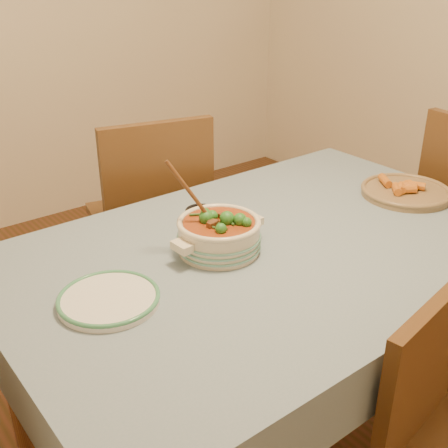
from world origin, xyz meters
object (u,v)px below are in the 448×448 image
condiment_bowl (200,215)px  chair_far (153,212)px  fried_plate (406,190)px  stew_casserole (219,232)px  white_plate (109,299)px  chair_near (448,439)px  dining_table (273,269)px

condiment_bowl → chair_far: (0.14, 0.55, -0.23)m
fried_plate → chair_far: size_ratio=0.33×
condiment_bowl → stew_casserole: bearing=-109.6°
white_plate → chair_near: chair_near is taller
white_plate → condiment_bowl: bearing=27.3°
condiment_bowl → fried_plate: size_ratio=0.36×
white_plate → fried_plate: fried_plate is taller
white_plate → condiment_bowl: size_ratio=2.26×
chair_far → stew_casserole: bearing=88.3°
dining_table → fried_plate: (0.64, -0.02, 0.11)m
white_plate → fried_plate: 1.20m
fried_plate → chair_far: (-0.60, 0.83, -0.22)m
dining_table → stew_casserole: 0.24m
white_plate → condiment_bowl: (0.46, 0.24, 0.02)m
condiment_bowl → chair_far: size_ratio=0.12×
white_plate → chair_near: 0.93m
stew_casserole → chair_far: 0.81m
stew_casserole → dining_table: bearing=-23.6°
condiment_bowl → chair_far: chair_far is taller
chair_near → chair_far: bearing=79.4°
dining_table → chair_near: chair_near is taller
dining_table → chair_far: 0.82m
dining_table → chair_near: bearing=-88.9°
chair_near → condiment_bowl: bearing=87.3°
dining_table → chair_far: (0.04, 0.81, -0.11)m
white_plate → chair_far: chair_far is taller
dining_table → chair_far: bearing=87.0°
dining_table → condiment_bowl: condiment_bowl is taller
stew_casserole → chair_far: size_ratio=0.32×
white_plate → chair_near: size_ratio=0.32×
dining_table → condiment_bowl: (-0.09, 0.26, 0.12)m
dining_table → chair_near: size_ratio=2.04×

